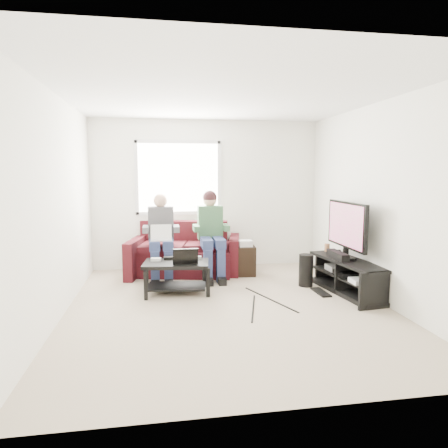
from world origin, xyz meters
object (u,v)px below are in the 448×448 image
(sofa, at_px, (185,254))
(coffee_table, at_px, (176,270))
(tv_stand, at_px, (348,278))
(tv, at_px, (347,226))
(subwoofer, at_px, (306,270))
(end_table, at_px, (245,259))

(sofa, xyz_separation_m, coffee_table, (-0.20, -1.13, 0.01))
(tv_stand, height_order, tv, tv)
(subwoofer, xyz_separation_m, end_table, (-0.76, 0.77, 0.02))
(sofa, height_order, tv_stand, sofa)
(coffee_table, bearing_deg, end_table, 35.21)
(end_table, bearing_deg, tv, -41.81)
(coffee_table, bearing_deg, sofa, 79.85)
(coffee_table, distance_m, tv, 2.48)
(sofa, distance_m, tv_stand, 2.66)
(coffee_table, distance_m, subwoofer, 1.93)
(coffee_table, relative_size, tv_stand, 0.64)
(subwoofer, bearing_deg, tv, -35.35)
(coffee_table, distance_m, tv_stand, 2.42)
(tv_stand, bearing_deg, coffee_table, 171.12)
(sofa, height_order, tv, tv)
(coffee_table, relative_size, tv, 0.87)
(coffee_table, height_order, subwoofer, subwoofer)
(tv, bearing_deg, coffee_table, 173.46)
(coffee_table, xyz_separation_m, tv, (2.39, -0.27, 0.60))
(tv_stand, relative_size, end_table, 2.55)
(coffee_table, height_order, tv, tv)
(tv_stand, bearing_deg, subwoofer, 137.35)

